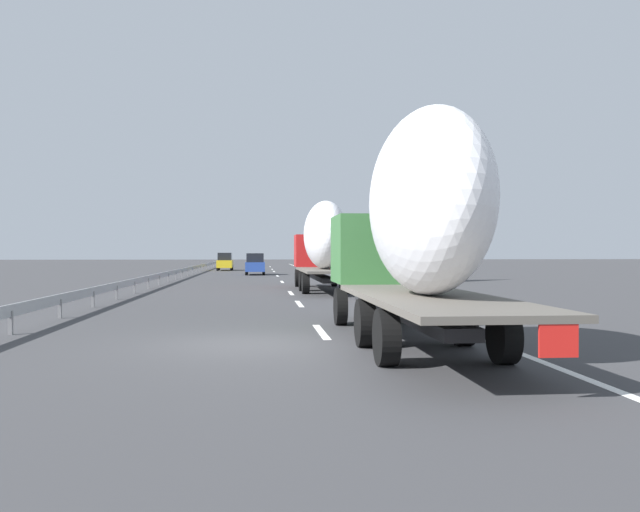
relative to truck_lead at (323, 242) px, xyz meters
The scene contains 19 objects.
ground_plane 20.66m from the truck_lead, 10.11° to the left, with size 260.00×260.00×0.00m, color #38383A.
lane_stripe_0 18.09m from the truck_lead, behind, with size 3.20×0.20×0.01m, color white.
lane_stripe_1 9.15m from the truck_lead, 168.17° to the left, with size 3.20×0.20×0.01m, color white.
lane_stripe_2 3.58m from the truck_lead, 133.32° to the left, with size 3.20×0.20×0.01m, color white.
lane_stripe_3 11.25m from the truck_lead, ahead, with size 3.20×0.20×0.01m, color white.
lane_stripe_4 22.56m from the truck_lead, ahead, with size 3.20×0.20×0.01m, color white.
lane_stripe_5 35.56m from the truck_lead, ahead, with size 3.20×0.20×0.01m, color white.
lane_stripe_6 44.47m from the truck_lead, ahead, with size 3.20×0.20×0.01m, color white.
lane_stripe_7 58.88m from the truck_lead, ahead, with size 3.20×0.20×0.01m, color white.
edge_line_right 25.39m from the truck_lead, ahead, with size 110.00×0.20×0.01m, color white.
truck_lead is the anchor object (origin of this frame).
truck_trailing 20.59m from the truck_lead, behind, with size 12.15×2.55×4.97m.
car_blue_sedan 25.65m from the truck_lead, ahead, with size 4.25×1.76×1.97m.
car_yellow_coupe 40.62m from the truck_lead, 10.24° to the left, with size 4.28×1.72×2.00m.
road_sign 24.49m from the truck_lead, ahead, with size 0.10×0.90×3.37m.
tree_0 68.37m from the truck_lead, ahead, with size 2.65×2.65×5.09m.
tree_1 13.37m from the truck_lead, 39.83° to the right, with size 2.58×2.58×6.40m.
tree_2 38.84m from the truck_lead, 13.17° to the right, with size 3.12×3.12×5.69m.
guardrail_median 25.17m from the truck_lead, 22.49° to the left, with size 94.00×0.10×0.76m.
Camera 1 is at (-14.90, -0.19, 2.07)m, focal length 36.83 mm.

